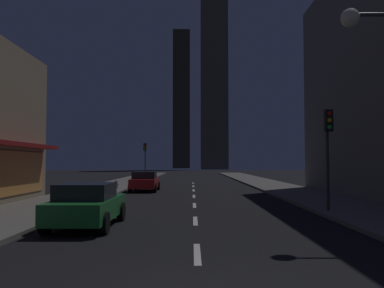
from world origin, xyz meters
name	(u,v)px	position (x,y,z in m)	size (l,w,h in m)	color
ground_plane	(192,185)	(0.00, 32.00, -0.05)	(78.00, 136.00, 0.10)	black
sidewalk_right	(265,184)	(7.00, 32.00, 0.07)	(4.00, 76.00, 0.15)	#605E59
sidewalk_left	(118,184)	(-7.00, 32.00, 0.07)	(4.00, 76.00, 0.15)	#605E59
lane_marking_center	(192,200)	(0.00, 16.20, 0.01)	(0.16, 38.60, 0.01)	silver
skyscraper_distant_tall	(180,100)	(-3.83, 135.49, 24.37)	(5.95, 7.88, 48.75)	#302E24
skyscraper_distant_mid	(212,55)	(6.46, 111.50, 33.99)	(7.92, 6.31, 67.98)	#514D3D
car_parked_near	(85,205)	(-3.60, 7.04, 0.74)	(1.98, 4.24, 1.45)	#1E722D
car_parked_far	(143,181)	(-3.60, 23.25, 0.74)	(1.98, 4.24, 1.45)	#B21919
fire_hydrant_far_left	(115,184)	(-5.90, 24.35, 0.45)	(0.42, 0.30, 0.65)	#B2B2B2
traffic_light_near_right	(326,137)	(5.50, 10.18, 3.19)	(0.32, 0.48, 4.20)	#2D2D2D
traffic_light_far_left	(143,153)	(-5.50, 39.43, 3.19)	(0.32, 0.48, 4.20)	#2D2D2D
street_lamp_right	(375,64)	(5.38, 5.49, 5.07)	(1.96, 0.56, 6.58)	#38383D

